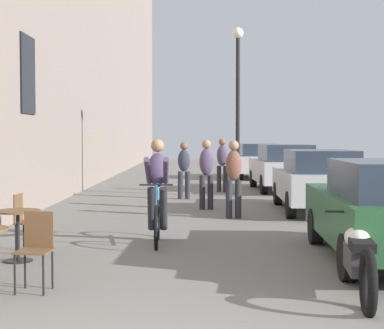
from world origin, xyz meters
The scene contains 13 objects.
cafe_chair_near_toward_wall centered at (-1.33, 2.91, 0.52)m, with size 0.41×0.41×0.89m.
cafe_table_mid centered at (-2.01, 4.56, 0.52)m, with size 0.64×0.64×0.72m.
cafe_chair_mid_toward_wall centered at (-2.08, 5.21, 0.52)m, with size 0.41×0.41×0.89m.
cyclist_on_bicycle centered at (-0.15, 6.19, 0.81)m, with size 0.52×1.76×1.74m.
pedestrian_near centered at (1.29, 9.25, 0.94)m, with size 0.36×0.27×1.67m.
pedestrian_mid centered at (0.73, 10.89, 0.95)m, with size 0.38×0.30×1.68m.
pedestrian_far centered at (0.14, 13.41, 0.90)m, with size 0.34×0.25×1.60m.
pedestrian_furthest centered at (1.30, 15.67, 0.96)m, with size 0.36×0.28×1.70m.
street_lamp centered at (1.69, 14.13, 3.11)m, with size 0.32×0.32×4.90m.
parked_car_second centered at (3.31, 10.46, 0.75)m, with size 1.81×4.11×1.45m.
parked_car_third centered at (3.29, 16.16, 0.78)m, with size 1.87×4.26×1.50m.
parked_car_fourth centered at (3.05, 22.35, 0.76)m, with size 1.76×4.12×1.46m.
parked_motorcycle centered at (2.28, 2.71, 0.40)m, with size 0.62×2.14×0.92m.
Camera 1 is at (0.50, -4.17, 1.75)m, focal length 58.89 mm.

